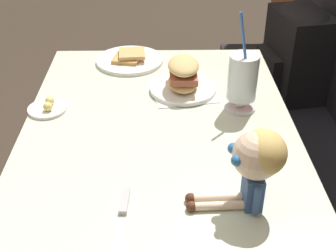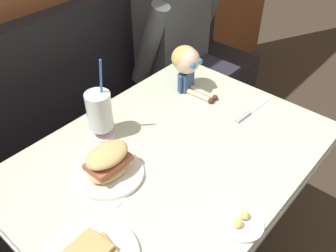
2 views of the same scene
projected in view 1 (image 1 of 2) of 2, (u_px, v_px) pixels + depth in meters
diner_table at (160, 177)px, 1.46m from camera, size 1.11×0.81×0.74m
toast_plate at (130, 59)px, 1.72m from camera, size 0.25×0.25×0.04m
milkshake_glass at (242, 80)px, 1.38m from camera, size 0.10×0.10×0.31m
sandwich_plate at (183, 79)px, 1.51m from camera, size 0.23×0.23×0.12m
butter_saucer at (48, 108)px, 1.42m from camera, size 0.12×0.12×0.04m
butter_knife at (123, 211)px, 1.04m from camera, size 0.24×0.03×0.01m
seated_doll at (256, 159)px, 1.00m from camera, size 0.12×0.22×0.20m
backpack at (296, 50)px, 2.02m from camera, size 0.33×0.29×0.41m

